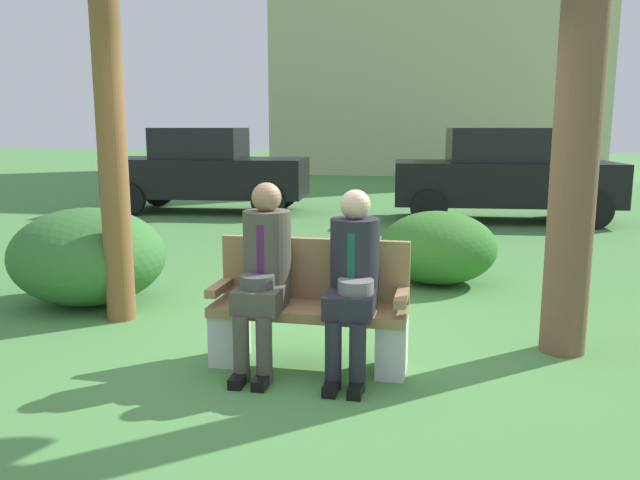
{
  "coord_description": "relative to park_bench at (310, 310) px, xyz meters",
  "views": [
    {
      "loc": [
        1.01,
        -4.47,
        1.69
      ],
      "look_at": [
        0.07,
        0.11,
        0.85
      ],
      "focal_mm": 35.2,
      "sensor_mm": 36.0,
      "label": 1
    }
  ],
  "objects": [
    {
      "name": "parked_car_near",
      "position": [
        -3.83,
        7.7,
        0.44
      ],
      "size": [
        4.02,
        1.99,
        1.68
      ],
      "color": "black",
      "rests_on": "ground"
    },
    {
      "name": "parked_car_far",
      "position": [
        1.89,
        7.55,
        0.44
      ],
      "size": [
        4.02,
        1.98,
        1.68
      ],
      "color": "black",
      "rests_on": "ground"
    },
    {
      "name": "seated_man_left",
      "position": [
        -0.31,
        -0.12,
        0.33
      ],
      "size": [
        0.34,
        0.72,
        1.31
      ],
      "color": "#4C473D",
      "rests_on": "ground"
    },
    {
      "name": "park_bench",
      "position": [
        0.0,
        0.0,
        0.0
      ],
      "size": [
        1.39,
        0.44,
        0.9
      ],
      "color": "#99754C",
      "rests_on": "ground"
    },
    {
      "name": "shrub_mid_lawn",
      "position": [
        -2.45,
        1.12,
        0.07
      ],
      "size": [
        1.49,
        1.37,
        0.93
      ],
      "primitive_type": "ellipsoid",
      "color": "#357032",
      "rests_on": "ground"
    },
    {
      "name": "ground_plane",
      "position": [
        -0.07,
        0.24,
        -0.4
      ],
      "size": [
        80.0,
        80.0,
        0.0
      ],
      "primitive_type": "plane",
      "color": "#4A8643"
    },
    {
      "name": "seated_man_right",
      "position": [
        0.33,
        -0.13,
        0.31
      ],
      "size": [
        0.34,
        0.72,
        1.28
      ],
      "color": "#23232D",
      "rests_on": "ground"
    },
    {
      "name": "shrub_near_bench",
      "position": [
        0.85,
        2.62,
        -0.0
      ],
      "size": [
        1.27,
        1.16,
        0.79
      ],
      "primitive_type": "ellipsoid",
      "color": "#35752A",
      "rests_on": "ground"
    }
  ]
}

